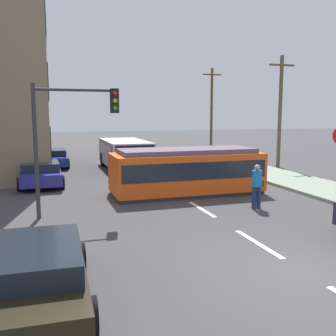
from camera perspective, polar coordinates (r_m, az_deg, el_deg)
name	(u,v)px	position (r m, az deg, el deg)	size (l,w,h in m)	color
ground_plane	(169,189)	(18.15, 0.17, -3.18)	(120.00, 120.00, 0.00)	#413F41
lane_stripe_1	(258,243)	(11.06, 13.16, -10.81)	(0.16, 2.40, 0.01)	silver
lane_stripe_2	(202,209)	(14.49, 5.03, -6.09)	(0.16, 2.40, 0.01)	silver
lane_stripe_3	(144,174)	(22.76, -3.57, -0.89)	(0.16, 2.40, 0.01)	silver
lane_stripe_4	(124,162)	(28.56, -6.49, 0.90)	(0.16, 2.40, 0.01)	silver
streetcar_tram	(187,170)	(17.06, 2.79, -0.36)	(6.58, 2.55, 2.02)	#F25416
city_bus	(125,153)	(24.73, -6.37, 2.27)	(2.56, 5.93, 1.84)	beige
pedestrian_crossing	(257,184)	(14.74, 13.01, -2.29)	(0.47, 0.36, 1.67)	navy
parked_sedan_near	(36,273)	(7.77, -18.95, -14.45)	(2.06, 4.49, 1.19)	black
parked_sedan_mid	(40,173)	(19.99, -18.33, -0.74)	(2.17, 4.12, 1.19)	navy
parked_sedan_far	(53,157)	(26.89, -16.66, 1.50)	(2.01, 4.55, 1.19)	#202A96
traffic_light_mast	(72,124)	(13.50, -14.06, 6.37)	(2.87, 0.33, 4.52)	#333333
utility_pole_mid	(280,110)	(26.42, 16.24, 8.28)	(1.80, 0.24, 7.22)	brown
utility_pole_far	(212,108)	(36.87, 6.45, 8.79)	(1.80, 0.24, 7.71)	brown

